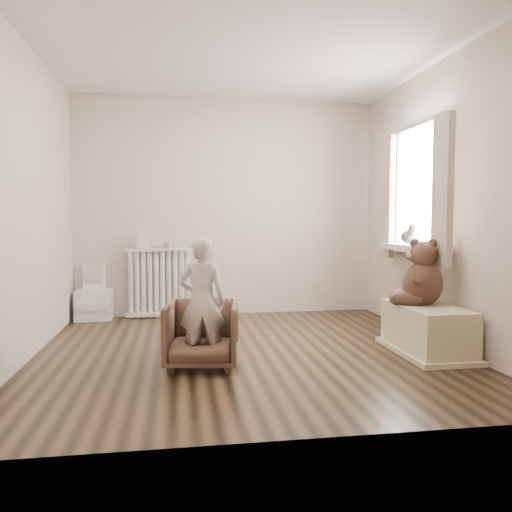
{
  "coord_description": "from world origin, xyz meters",
  "views": [
    {
      "loc": [
        -0.59,
        -4.25,
        1.13
      ],
      "look_at": [
        0.15,
        0.45,
        0.8
      ],
      "focal_mm": 35.0,
      "sensor_mm": 36.0,
      "label": 1
    }
  ],
  "objects": [
    {
      "name": "floor",
      "position": [
        0.0,
        0.0,
        0.0
      ],
      "size": [
        3.6,
        3.6,
        0.01
      ],
      "primitive_type": "cube",
      "color": "black",
      "rests_on": "ground"
    },
    {
      "name": "curtain_right",
      "position": [
        1.65,
        0.87,
        1.39
      ],
      "size": [
        0.06,
        0.26,
        1.3
      ],
      "primitive_type": "cube",
      "color": "#C5B29B",
      "rests_on": "right_wall"
    },
    {
      "name": "toy_vanity",
      "position": [
        -1.55,
        1.65,
        0.28
      ],
      "size": [
        0.4,
        0.29,
        0.63
      ],
      "primitive_type": "cube",
      "color": "silver",
      "rests_on": "floor"
    },
    {
      "name": "toy_bench",
      "position": [
        1.52,
        -0.31,
        0.2
      ],
      "size": [
        0.46,
        0.88,
        0.41
      ],
      "primitive_type": "cube",
      "color": "beige",
      "rests_on": "floor"
    },
    {
      "name": "back_wall",
      "position": [
        0.0,
        1.8,
        1.3
      ],
      "size": [
        3.6,
        0.02,
        2.6
      ],
      "primitive_type": "cube",
      "color": "beige",
      "rests_on": "ground"
    },
    {
      "name": "right_wall",
      "position": [
        1.8,
        0.0,
        1.3
      ],
      "size": [
        0.02,
        3.6,
        2.6
      ],
      "primitive_type": "cube",
      "color": "beige",
      "rests_on": "ground"
    },
    {
      "name": "armchair",
      "position": [
        -0.41,
        -0.41,
        0.26
      ],
      "size": [
        0.62,
        0.64,
        0.51
      ],
      "primitive_type": "imported",
      "rotation": [
        0.0,
        0.0,
        -0.15
      ],
      "color": "brown",
      "rests_on": "floor"
    },
    {
      "name": "front_wall",
      "position": [
        0.0,
        -1.8,
        1.3
      ],
      "size": [
        3.6,
        0.02,
        2.6
      ],
      "primitive_type": "cube",
      "color": "beige",
      "rests_on": "ground"
    },
    {
      "name": "curtain_left",
      "position": [
        1.65,
        -0.27,
        1.39
      ],
      "size": [
        0.06,
        0.26,
        1.3
      ],
      "primitive_type": "cube",
      "color": "#C5B29B",
      "rests_on": "right_wall"
    },
    {
      "name": "window_sill",
      "position": [
        1.67,
        0.3,
        0.87
      ],
      "size": [
        0.22,
        1.1,
        0.06
      ],
      "primitive_type": "cube",
      "color": "silver",
      "rests_on": "right_wall"
    },
    {
      "name": "radiator",
      "position": [
        -0.81,
        1.68,
        0.39
      ],
      "size": [
        0.77,
        0.15,
        0.82
      ],
      "primitive_type": "cube",
      "color": "silver",
      "rests_on": "floor"
    },
    {
      "name": "plush_cat",
      "position": [
        1.66,
        0.35,
        1.0
      ],
      "size": [
        0.18,
        0.26,
        0.21
      ],
      "primitive_type": null,
      "rotation": [
        0.0,
        0.0,
        0.1
      ],
      "color": "#685E57",
      "rests_on": "window_sill"
    },
    {
      "name": "paper_doll",
      "position": [
        -0.98,
        1.68,
        0.95
      ],
      "size": [
        0.16,
        0.01,
        0.26
      ],
      "primitive_type": "cube",
      "color": "beige",
      "rests_on": "radiator"
    },
    {
      "name": "window",
      "position": [
        1.76,
        0.3,
        1.45
      ],
      "size": [
        0.03,
        0.9,
        1.1
      ],
      "primitive_type": "cube",
      "color": "white",
      "rests_on": "right_wall"
    },
    {
      "name": "ceiling",
      "position": [
        0.0,
        0.0,
        2.6
      ],
      "size": [
        3.6,
        3.6,
        0.01
      ],
      "primitive_type": "cube",
      "color": "white",
      "rests_on": "ground"
    },
    {
      "name": "tin_a",
      "position": [
        -0.7,
        1.68,
        0.85
      ],
      "size": [
        0.11,
        0.11,
        0.07
      ],
      "primitive_type": "cylinder",
      "color": "#A59E8C",
      "rests_on": "radiator"
    },
    {
      "name": "left_wall",
      "position": [
        -1.8,
        0.0,
        1.3
      ],
      "size": [
        0.02,
        3.6,
        2.6
      ],
      "primitive_type": "cube",
      "color": "beige",
      "rests_on": "ground"
    },
    {
      "name": "teddy_bear",
      "position": [
        1.5,
        -0.24,
        0.67
      ],
      "size": [
        0.56,
        0.5,
        0.56
      ],
      "primitive_type": null,
      "rotation": [
        0.0,
        0.0,
        -0.4
      ],
      "color": "#3B261B",
      "rests_on": "toy_bench"
    },
    {
      "name": "child",
      "position": [
        -0.41,
        -0.46,
        0.52
      ],
      "size": [
        0.39,
        0.29,
        1.0
      ],
      "primitive_type": "imported",
      "rotation": [
        0.0,
        0.0,
        2.99
      ],
      "color": "beige",
      "rests_on": "armchair"
    }
  ]
}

